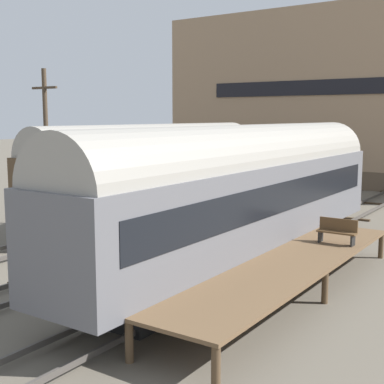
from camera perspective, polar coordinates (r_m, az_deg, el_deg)
name	(u,v)px	position (r m, az deg, el deg)	size (l,w,h in m)	color
ground_plane	(99,269)	(20.51, -9.84, -8.13)	(200.00, 200.00, 0.00)	#60594C
track_left	(22,249)	(23.70, -17.72, -5.83)	(2.60, 60.00, 0.26)	#4C4742
track_middle	(99,266)	(20.47, -9.85, -7.75)	(2.60, 60.00, 0.26)	#4C4742
track_right	(199,287)	(17.78, 0.76, -10.08)	(2.60, 60.00, 0.26)	#4C4742
train_car_brown	(156,165)	(29.74, -3.87, 2.90)	(2.93, 17.33, 5.27)	black
train_car_grey	(246,188)	(19.80, 5.82, 0.47)	(2.99, 18.79, 5.39)	black
station_platform	(290,265)	(17.32, 10.36, -7.66)	(2.66, 13.05, 1.11)	brown
bench	(337,230)	(20.04, 15.25, -3.97)	(1.40, 0.40, 0.91)	brown
utility_pole	(47,145)	(28.94, -15.25, 4.89)	(1.80, 0.24, 8.11)	#473828
warehouse_building	(364,98)	(48.65, 17.86, 9.52)	(32.84, 10.68, 14.46)	brown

